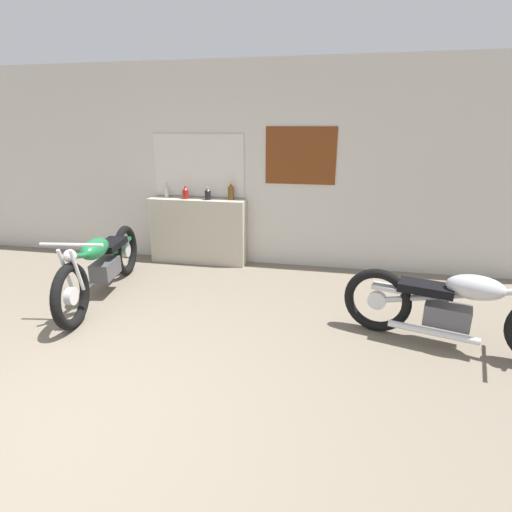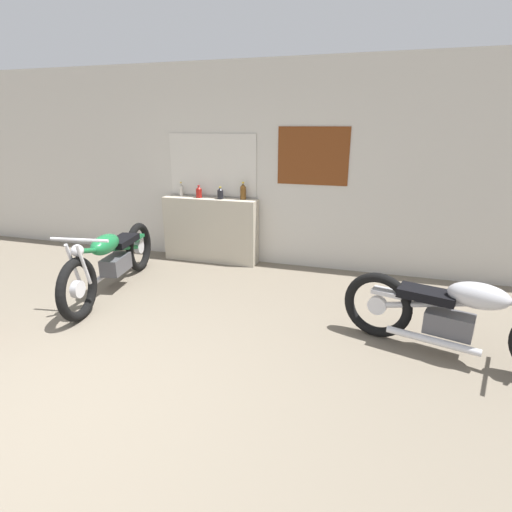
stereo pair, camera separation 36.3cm
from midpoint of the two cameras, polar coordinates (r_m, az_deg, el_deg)
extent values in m
plane|color=#706656|center=(3.31, -25.57, -20.25)|extent=(24.00, 24.00, 0.00)
cube|color=beige|center=(5.91, -2.47, 12.70)|extent=(10.00, 0.06, 2.80)
cube|color=silver|center=(5.94, -4.47, 12.82)|extent=(1.28, 0.01, 0.82)
cube|color=beige|center=(5.94, -4.49, 12.81)|extent=(1.34, 0.01, 0.88)
cube|color=brown|center=(5.57, 10.03, 13.86)|extent=(0.96, 0.01, 0.76)
cube|color=#B7AD99|center=(5.97, -4.76, 3.71)|extent=(1.42, 0.28, 0.95)
cylinder|color=#B7B2A8|center=(6.09, -8.95, 9.14)|extent=(0.06, 0.06, 0.15)
cone|color=#B7B2A8|center=(6.08, -8.99, 10.04)|extent=(0.05, 0.05, 0.04)
cylinder|color=gold|center=(6.07, -9.00, 10.31)|extent=(0.02, 0.02, 0.02)
cylinder|color=maroon|center=(5.92, -6.41, 8.89)|extent=(0.09, 0.09, 0.13)
cone|color=maroon|center=(5.91, -6.44, 9.68)|extent=(0.07, 0.07, 0.04)
cylinder|color=red|center=(5.90, -6.44, 9.92)|extent=(0.03, 0.03, 0.01)
cylinder|color=black|center=(5.79, -3.32, 8.74)|extent=(0.08, 0.08, 0.13)
cone|color=black|center=(5.77, -3.33, 9.53)|extent=(0.07, 0.07, 0.04)
cylinder|color=gold|center=(5.77, -3.34, 9.77)|extent=(0.03, 0.03, 0.01)
cylinder|color=#5B3814|center=(5.73, -0.03, 8.95)|extent=(0.08, 0.08, 0.18)
cone|color=#5B3814|center=(5.72, -0.03, 10.08)|extent=(0.07, 0.07, 0.05)
cylinder|color=gold|center=(5.71, -0.03, 10.43)|extent=(0.03, 0.03, 0.02)
torus|color=black|center=(4.07, 19.43, -6.68)|extent=(0.65, 0.27, 0.65)
cylinder|color=silver|center=(4.07, 19.43, -6.68)|extent=(0.19, 0.11, 0.18)
cube|color=#4C4C51|center=(4.00, 28.25, -8.56)|extent=(0.44, 0.32, 0.20)
cylinder|color=#B2B2B7|center=(3.93, 28.67, -6.02)|extent=(1.24, 0.40, 0.41)
ellipsoid|color=#B2B2B7|center=(3.88, 31.58, -4.91)|extent=(0.52, 0.36, 0.22)
cube|color=black|center=(3.93, 25.71, -4.99)|extent=(0.52, 0.36, 0.08)
cube|color=#B2B2B7|center=(3.99, 20.83, -4.91)|extent=(0.31, 0.21, 0.04)
cylinder|color=silver|center=(3.94, 26.32, -10.82)|extent=(0.76, 0.27, 0.06)
torus|color=black|center=(4.48, -22.05, -4.46)|extent=(0.20, 0.68, 0.68)
cylinder|color=silver|center=(4.48, -22.05, -4.46)|extent=(0.10, 0.19, 0.19)
torus|color=black|center=(5.77, -14.67, 1.24)|extent=(0.20, 0.68, 0.68)
cylinder|color=silver|center=(5.77, -14.67, 1.24)|extent=(0.10, 0.19, 0.19)
cube|color=#4C4C51|center=(5.18, -17.51, -1.16)|extent=(0.28, 0.46, 0.20)
cylinder|color=#196B38|center=(5.12, -17.72, 0.96)|extent=(0.27, 1.38, 0.42)
ellipsoid|color=#196B38|center=(4.92, -18.83, 1.56)|extent=(0.32, 0.55, 0.22)
cube|color=black|center=(5.31, -16.71, 2.06)|extent=(0.32, 0.55, 0.08)
cube|color=#196B38|center=(5.65, -15.14, 2.51)|extent=(0.19, 0.32, 0.04)
cylinder|color=silver|center=(4.43, -21.27, -1.22)|extent=(0.06, 0.18, 0.48)
cylinder|color=silver|center=(4.49, -22.61, -1.13)|extent=(0.06, 0.18, 0.48)
cylinder|color=silver|center=(4.46, -21.84, 2.14)|extent=(0.64, 0.13, 0.03)
sphere|color=silver|center=(4.43, -22.06, 0.68)|extent=(0.13, 0.13, 0.13)
cylinder|color=silver|center=(5.38, -18.25, -2.07)|extent=(0.19, 0.84, 0.06)
camera|label=1|loc=(0.18, -87.43, 0.84)|focal=28.00mm
camera|label=2|loc=(0.18, 92.57, -0.84)|focal=28.00mm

